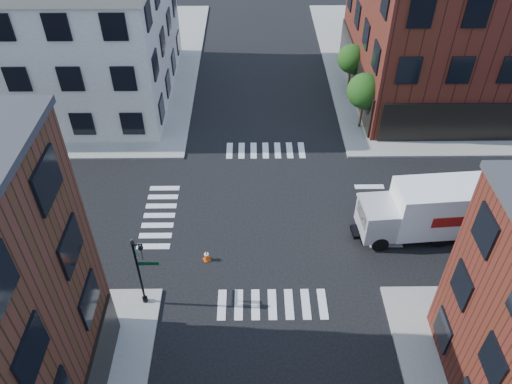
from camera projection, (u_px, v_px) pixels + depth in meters
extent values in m
plane|color=black|center=(268.00, 215.00, 32.01)|extent=(120.00, 120.00, 0.00)
cube|color=gray|center=(479.00, 63.00, 48.05)|extent=(30.00, 30.00, 0.15)
cube|color=gray|center=(43.00, 65.00, 47.69)|extent=(30.00, 30.00, 0.15)
cube|color=beige|center=(29.00, 32.00, 40.38)|extent=(22.00, 16.00, 11.00)
cylinder|color=black|center=(360.00, 118.00, 39.07)|extent=(0.18, 0.18, 1.47)
cylinder|color=black|center=(362.00, 110.00, 38.59)|extent=(0.12, 0.12, 1.47)
sphere|color=black|center=(365.00, 91.00, 37.50)|extent=(2.69, 2.69, 2.69)
sphere|color=black|center=(367.00, 98.00, 37.78)|extent=(1.85, 1.85, 1.85)
cylinder|color=black|center=(349.00, 82.00, 43.66)|extent=(0.18, 0.18, 1.33)
cylinder|color=black|center=(349.00, 75.00, 43.23)|extent=(0.12, 0.12, 1.33)
sphere|color=black|center=(352.00, 59.00, 42.24)|extent=(2.43, 2.43, 2.43)
sphere|color=black|center=(354.00, 65.00, 42.49)|extent=(1.67, 1.67, 1.67)
cylinder|color=black|center=(139.00, 275.00, 25.30)|extent=(0.12, 0.12, 4.60)
cylinder|color=black|center=(145.00, 299.00, 26.61)|extent=(0.28, 0.28, 0.30)
cube|color=#053819|center=(148.00, 264.00, 24.75)|extent=(1.10, 0.03, 0.22)
cube|color=#053819|center=(138.00, 252.00, 25.00)|extent=(0.03, 1.10, 0.22)
imported|color=black|center=(142.00, 252.00, 24.34)|extent=(0.22, 0.18, 1.10)
imported|color=black|center=(134.00, 248.00, 24.52)|extent=(0.18, 0.22, 1.10)
cube|color=white|center=(443.00, 207.00, 29.42)|extent=(6.05, 2.98, 3.14)
cube|color=#98100D|center=(451.00, 222.00, 28.45)|extent=(2.22, 0.21, 0.71)
cube|color=#98100D|center=(435.00, 193.00, 30.39)|extent=(2.22, 0.21, 0.71)
cube|color=#BCBBBE|center=(378.00, 218.00, 29.52)|extent=(2.21, 2.58, 2.02)
cube|color=black|center=(362.00, 215.00, 29.23)|extent=(0.25, 1.93, 0.91)
cube|color=black|center=(417.00, 228.00, 30.40)|extent=(8.15, 1.64, 0.25)
cylinder|color=black|center=(380.00, 243.00, 29.42)|extent=(1.04, 0.43, 1.01)
cylinder|color=black|center=(370.00, 218.00, 31.02)|extent=(1.04, 0.43, 1.01)
cylinder|color=black|center=(440.00, 239.00, 29.66)|extent=(1.04, 0.43, 1.01)
cylinder|color=black|center=(427.00, 215.00, 31.27)|extent=(1.04, 0.43, 1.01)
cylinder|color=black|center=(479.00, 237.00, 29.83)|extent=(1.04, 0.43, 1.01)
cylinder|color=black|center=(465.00, 213.00, 31.43)|extent=(1.04, 0.43, 1.01)
cube|color=#E44A0A|center=(207.00, 259.00, 29.11)|extent=(0.51, 0.51, 0.04)
cone|color=#E44A0A|center=(207.00, 256.00, 28.89)|extent=(0.48, 0.48, 0.71)
cylinder|color=white|center=(206.00, 254.00, 28.82)|extent=(0.27, 0.27, 0.08)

